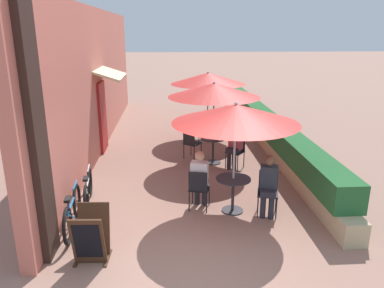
% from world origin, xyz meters
% --- Properties ---
extents(ground_plane, '(120.00, 120.00, 0.00)m').
position_xyz_m(ground_plane, '(0.00, 0.00, 0.00)').
color(ground_plane, '#936B5B').
extents(cafe_facade_wall, '(0.98, 13.94, 4.20)m').
position_xyz_m(cafe_facade_wall, '(-2.54, 6.83, 2.09)').
color(cafe_facade_wall, '#C66B5B').
rests_on(cafe_facade_wall, ground_plane).
extents(planter_hedge, '(0.60, 12.94, 1.01)m').
position_xyz_m(planter_hedge, '(2.75, 6.87, 0.54)').
color(planter_hedge, tan).
rests_on(planter_hedge, ground_plane).
extents(patio_table_near, '(0.70, 0.70, 0.72)m').
position_xyz_m(patio_table_near, '(0.89, 1.94, 0.50)').
color(patio_table_near, '#28282D').
rests_on(patio_table_near, ground_plane).
extents(patio_umbrella_near, '(2.47, 2.47, 2.28)m').
position_xyz_m(patio_umbrella_near, '(0.89, 1.94, 2.05)').
color(patio_umbrella_near, '#B7B7BC').
rests_on(patio_umbrella_near, ground_plane).
extents(cafe_chair_near_left, '(0.49, 0.49, 0.87)m').
position_xyz_m(cafe_chair_near_left, '(1.58, 1.83, 0.52)').
color(cafe_chair_near_left, black).
rests_on(cafe_chair_near_left, ground_plane).
extents(seated_patron_near_left, '(0.41, 0.47, 1.25)m').
position_xyz_m(seated_patron_near_left, '(1.55, 1.72, 0.69)').
color(seated_patron_near_left, '#23232D').
rests_on(seated_patron_near_left, ground_plane).
extents(cafe_chair_near_right, '(0.49, 0.49, 0.87)m').
position_xyz_m(cafe_chair_near_right, '(0.20, 2.04, 0.52)').
color(cafe_chair_near_right, black).
rests_on(cafe_chair_near_right, ground_plane).
extents(seated_patron_near_right, '(0.41, 0.47, 1.25)m').
position_xyz_m(seated_patron_near_right, '(0.23, 2.15, 0.69)').
color(seated_patron_near_right, '#23232D').
rests_on(seated_patron_near_right, ground_plane).
extents(patio_table_mid, '(0.70, 0.70, 0.72)m').
position_xyz_m(patio_table_mid, '(0.83, 4.86, 0.50)').
color(patio_table_mid, '#28282D').
rests_on(patio_table_mid, ground_plane).
extents(patio_umbrella_mid, '(2.47, 2.47, 2.28)m').
position_xyz_m(patio_umbrella_mid, '(0.83, 4.86, 2.05)').
color(patio_umbrella_mid, '#B7B7BC').
rests_on(patio_umbrella_mid, ground_plane).
extents(cafe_chair_mid_left, '(0.56, 0.56, 0.87)m').
position_xyz_m(cafe_chair_mid_left, '(0.24, 5.23, 0.52)').
color(cafe_chair_mid_left, black).
rests_on(cafe_chair_mid_left, ground_plane).
extents(cafe_chair_mid_right, '(0.56, 0.56, 0.87)m').
position_xyz_m(cafe_chair_mid_right, '(1.42, 4.50, 0.52)').
color(cafe_chair_mid_right, black).
rests_on(cafe_chair_mid_right, ground_plane).
extents(seated_patron_mid_right, '(0.50, 0.51, 1.25)m').
position_xyz_m(seated_patron_mid_right, '(1.35, 4.41, 0.69)').
color(seated_patron_mid_right, '#23232D').
rests_on(seated_patron_mid_right, ground_plane).
extents(coffee_cup_mid, '(0.07, 0.07, 0.09)m').
position_xyz_m(coffee_cup_mid, '(0.92, 4.72, 0.77)').
color(coffee_cup_mid, '#232328').
rests_on(coffee_cup_mid, patio_table_mid).
extents(patio_table_far, '(0.70, 0.70, 0.72)m').
position_xyz_m(patio_table_far, '(0.93, 7.36, 0.50)').
color(patio_table_far, '#28282D').
rests_on(patio_table_far, ground_plane).
extents(patio_umbrella_far, '(2.47, 2.47, 2.28)m').
position_xyz_m(patio_umbrella_far, '(0.93, 7.36, 2.05)').
color(patio_umbrella_far, '#B7B7BC').
rests_on(patio_umbrella_far, ground_plane).
extents(cafe_chair_far_left, '(0.55, 0.55, 0.87)m').
position_xyz_m(cafe_chair_far_left, '(0.40, 6.91, 0.52)').
color(cafe_chair_far_left, black).
rests_on(cafe_chair_far_left, ground_plane).
extents(cafe_chair_far_right, '(0.55, 0.55, 0.87)m').
position_xyz_m(cafe_chair_far_right, '(1.46, 7.81, 0.52)').
color(cafe_chair_far_right, black).
rests_on(cafe_chair_far_right, ground_plane).
extents(bicycle_leaning, '(0.18, 1.69, 0.76)m').
position_xyz_m(bicycle_leaning, '(-2.20, 1.41, 0.35)').
color(bicycle_leaning, black).
rests_on(bicycle_leaning, ground_plane).
extents(bicycle_second, '(0.27, 1.66, 0.74)m').
position_xyz_m(bicycle_second, '(-2.11, 2.40, 0.34)').
color(bicycle_second, black).
rests_on(bicycle_second, ground_plane).
extents(menu_board, '(0.56, 0.65, 0.87)m').
position_xyz_m(menu_board, '(-1.66, 0.41, 0.43)').
color(menu_board, '#422819').
rests_on(menu_board, ground_plane).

